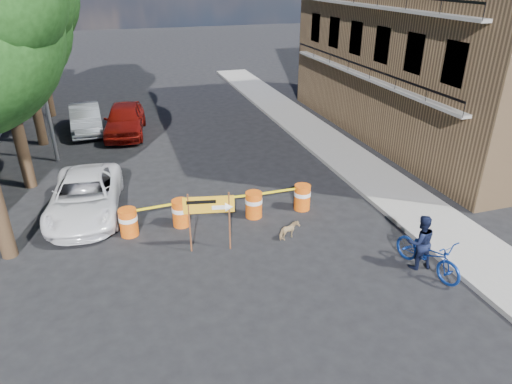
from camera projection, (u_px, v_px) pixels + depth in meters
ground at (252, 253)px, 13.52m from camera, size 120.00×120.00×0.00m
sidewalk_east at (345, 156)px, 20.31m from camera, size 2.40×40.00×0.15m
apartment_building at (449, 7)px, 21.00m from camera, size 8.00×16.00×12.00m
streetlamp at (39, 59)px, 18.13m from camera, size 1.25×0.18×8.00m
barrel_far_left at (128, 222)px, 14.23m from camera, size 0.58×0.58×0.90m
barrel_mid_left at (181, 212)px, 14.78m from camera, size 0.58×0.58×0.90m
barrel_mid_right at (254, 204)px, 15.30m from camera, size 0.58×0.58×0.90m
barrel_far_right at (302, 197)px, 15.80m from camera, size 0.58×0.58×0.90m
detour_sign at (216, 209)px, 13.06m from camera, size 1.45×0.45×1.89m
pedestrian at (420, 242)px, 12.53m from camera, size 0.87×0.72×1.62m
bicycle at (431, 238)px, 12.23m from camera, size 1.00×1.28×2.15m
dog at (289, 231)px, 14.10m from camera, size 0.73×0.53×0.56m
suv_white at (85, 196)px, 15.39m from camera, size 2.65×5.01×1.34m
sedan_red at (125, 119)px, 22.96m from camera, size 2.44×4.79×1.56m
sedan_silver at (86, 119)px, 23.38m from camera, size 1.66×4.24×1.37m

